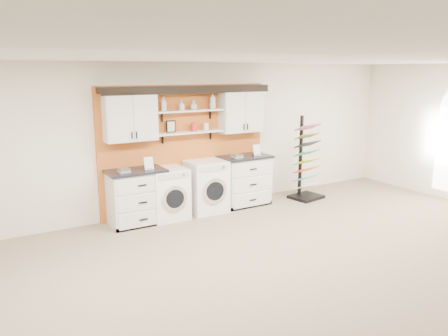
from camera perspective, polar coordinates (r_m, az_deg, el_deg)
floor at (r=5.62m, az=13.84°, el=-15.85°), size 10.00×10.00×0.00m
ceiling at (r=4.97m, az=15.56°, el=13.95°), size 10.00×10.00×0.00m
wall_back at (r=8.36m, az=-5.13°, el=3.95°), size 10.00×0.00×10.00m
accent_panel at (r=8.36m, az=-5.00°, el=2.56°), size 3.40×0.07×2.40m
upper_cabinet_left at (r=7.69m, az=-12.18°, el=6.58°), size 0.90×0.35×0.84m
upper_cabinet_right at (r=8.67m, az=2.21°, el=7.49°), size 0.90×0.35×0.84m
shelf_lower at (r=8.16m, az=-4.53°, el=4.67°), size 1.32×0.28×0.03m
shelf_upper at (r=8.12m, az=-4.58°, el=7.47°), size 1.32×0.28×0.03m
crown_molding at (r=8.11m, az=-4.67°, el=10.28°), size 3.30×0.41×0.13m
picture_frame at (r=8.05m, az=-6.95°, el=5.40°), size 0.18×0.02×0.22m
canister_red at (r=8.20m, az=-3.92°, el=5.38°), size 0.11×0.11×0.16m
canister_cream at (r=8.31m, az=-2.37°, el=5.43°), size 0.10×0.10×0.14m
base_cabinet_left at (r=7.81m, az=-11.35°, el=-3.73°), size 1.00×0.66×0.97m
base_cabinet_right at (r=8.78m, az=2.68°, el=-1.60°), size 1.02×0.66×1.00m
washer at (r=8.01m, az=-7.43°, el=-3.31°), size 0.67×0.71×0.93m
dryer at (r=8.34m, az=-2.34°, el=-2.39°), size 0.71×0.71×0.99m
sample_rack at (r=9.34m, az=10.65°, el=-0.65°), size 0.71×0.63×1.74m
soap_bottle_a at (r=7.90m, az=-7.87°, el=8.31°), size 0.12×0.12×0.26m
soap_bottle_b at (r=8.05m, az=-5.58°, el=8.14°), size 0.09×0.09×0.17m
soap_bottle_c at (r=8.15m, az=-3.99°, el=8.21°), size 0.18×0.18×0.17m
soap_bottle_d at (r=8.34m, az=-1.50°, el=8.79°), size 0.16×0.16×0.31m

